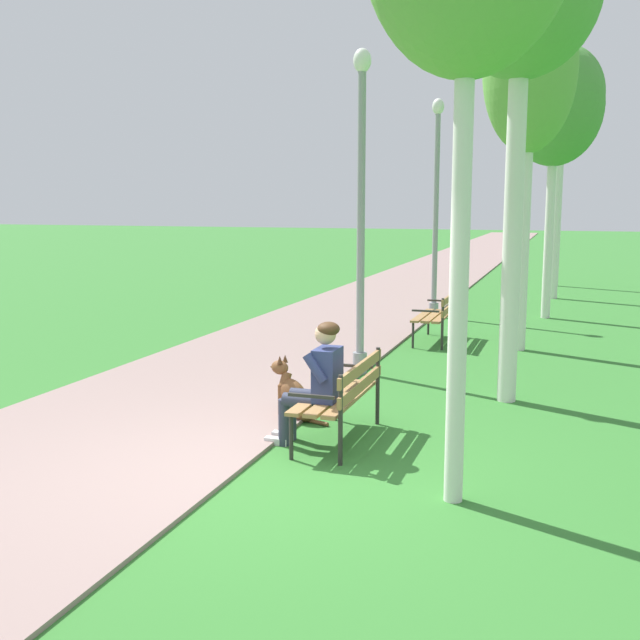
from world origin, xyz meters
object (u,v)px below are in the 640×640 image
(park_bench_mid, at_px, (439,313))
(person_seated_on_near_bench, at_px, (317,379))
(dog_brown, at_px, (296,397))
(birch_tree_third, at_px, (530,73))
(birch_tree_sixth, at_px, (563,112))
(lamp_post_mid, at_px, (436,206))
(birch_tree_fourth, at_px, (555,107))
(lamp_post_near, at_px, (361,210))
(birch_tree_fifth, at_px, (562,97))
(park_bench_near, at_px, (343,392))

(park_bench_mid, xyz_separation_m, person_seated_on_near_bench, (-0.17, -6.00, 0.17))
(dog_brown, relative_size, birch_tree_third, 0.14)
(person_seated_on_near_bench, bearing_deg, birch_tree_sixth, 83.40)
(lamp_post_mid, relative_size, birch_tree_sixth, 0.73)
(park_bench_mid, height_order, person_seated_on_near_bench, person_seated_on_near_bench)
(park_bench_mid, height_order, birch_tree_third, birch_tree_third)
(park_bench_mid, bearing_deg, birch_tree_fourth, 64.56)
(lamp_post_mid, relative_size, birch_tree_third, 0.77)
(dog_brown, bearing_deg, lamp_post_near, 88.83)
(lamp_post_mid, height_order, birch_tree_fourth, birch_tree_fourth)
(person_seated_on_near_bench, height_order, lamp_post_mid, lamp_post_mid)
(birch_tree_fifth, bearing_deg, person_seated_on_near_bench, -98.25)
(birch_tree_third, bearing_deg, park_bench_near, -103.59)
(park_bench_near, distance_m, birch_tree_third, 6.86)
(lamp_post_near, distance_m, birch_tree_fifth, 10.24)
(person_seated_on_near_bench, distance_m, birch_tree_third, 6.98)
(lamp_post_near, height_order, birch_tree_fourth, birch_tree_fourth)
(dog_brown, height_order, lamp_post_mid, lamp_post_mid)
(lamp_post_near, bearing_deg, dog_brown, -91.17)
(park_bench_near, bearing_deg, birch_tree_sixth, 84.06)
(lamp_post_mid, distance_m, birch_tree_fifth, 5.30)
(park_bench_mid, xyz_separation_m, lamp_post_near, (-0.63, -2.76, 1.76))
(lamp_post_near, xyz_separation_m, birch_tree_fifth, (2.33, 9.63, 2.59))
(birch_tree_fourth, bearing_deg, birch_tree_fifth, 89.12)
(lamp_post_mid, bearing_deg, dog_brown, -90.69)
(person_seated_on_near_bench, xyz_separation_m, lamp_post_near, (-0.46, 3.24, 1.60))
(park_bench_near, xyz_separation_m, lamp_post_near, (-0.67, 3.03, 1.76))
(birch_tree_fourth, distance_m, birch_tree_fifth, 3.48)
(person_seated_on_near_bench, height_order, birch_tree_fifth, birch_tree_fifth)
(lamp_post_near, bearing_deg, park_bench_mid, 77.09)
(birch_tree_fourth, bearing_deg, dog_brown, -105.02)
(lamp_post_near, xyz_separation_m, lamp_post_mid, (0.05, 5.60, 0.02))
(dog_brown, bearing_deg, birch_tree_sixth, 81.16)
(park_bench_near, distance_m, birch_tree_fifth, 13.49)
(dog_brown, height_order, birch_tree_fourth, birch_tree_fourth)
(park_bench_mid, distance_m, birch_tree_sixth, 10.90)
(park_bench_near, bearing_deg, park_bench_mid, 90.35)
(person_seated_on_near_bench, bearing_deg, lamp_post_mid, 92.68)
(park_bench_mid, relative_size, lamp_post_near, 0.34)
(person_seated_on_near_bench, bearing_deg, lamp_post_near, 98.08)
(park_bench_mid, height_order, birch_tree_sixth, birch_tree_sixth)
(birch_tree_third, bearing_deg, birch_tree_fourth, 85.82)
(lamp_post_mid, xyz_separation_m, birch_tree_sixth, (2.25, 7.02, 2.55))
(birch_tree_fourth, height_order, birch_tree_fifth, birch_tree_fifth)
(park_bench_mid, xyz_separation_m, dog_brown, (-0.68, -5.21, -0.25))
(person_seated_on_near_bench, height_order, dog_brown, person_seated_on_near_bench)
(park_bench_near, height_order, birch_tree_fifth, birch_tree_fifth)
(dog_brown, bearing_deg, person_seated_on_near_bench, -57.04)
(person_seated_on_near_bench, bearing_deg, birch_tree_fourth, 79.13)
(person_seated_on_near_bench, height_order, birch_tree_third, birch_tree_third)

